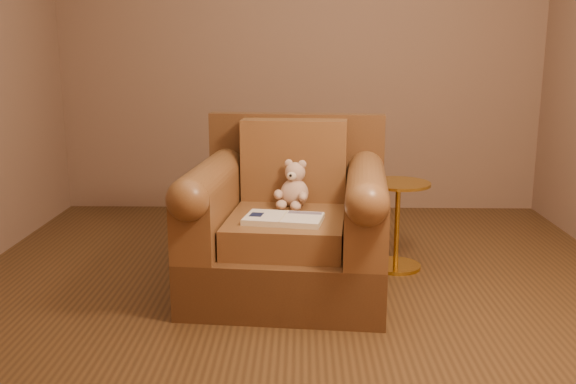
{
  "coord_description": "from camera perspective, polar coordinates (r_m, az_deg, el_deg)",
  "views": [
    {
      "loc": [
        0.01,
        -3.4,
        1.35
      ],
      "look_at": [
        -0.06,
        -0.01,
        0.59
      ],
      "focal_mm": 40.0,
      "sensor_mm": 36.0,
      "label": 1
    }
  ],
  "objects": [
    {
      "name": "floor",
      "position": [
        3.66,
        0.94,
        -9.01
      ],
      "size": [
        4.0,
        4.0,
        0.0
      ],
      "primitive_type": "plane",
      "color": "#4F351B",
      "rests_on": "ground"
    },
    {
      "name": "teddy_bear",
      "position": [
        3.67,
        0.5,
        0.27
      ],
      "size": [
        0.2,
        0.23,
        0.28
      ],
      "rotation": [
        0.0,
        0.0,
        -0.34
      ],
      "color": "#D0AA91",
      "rests_on": "armchair"
    },
    {
      "name": "armchair",
      "position": [
        3.63,
        0.1,
        -2.98
      ],
      "size": [
        1.16,
        1.11,
        0.96
      ],
      "rotation": [
        0.0,
        0.0,
        -0.09
      ],
      "color": "#56361C",
      "rests_on": "floor"
    },
    {
      "name": "side_table",
      "position": [
        4.03,
        9.67,
        -2.67
      ],
      "size": [
        0.39,
        0.39,
        0.55
      ],
      "color": "gold",
      "rests_on": "floor"
    },
    {
      "name": "guidebook",
      "position": [
        3.37,
        -0.4,
        -2.4
      ],
      "size": [
        0.44,
        0.31,
        0.03
      ],
      "rotation": [
        0.0,
        0.0,
        -0.17
      ],
      "color": "beige",
      "rests_on": "armchair"
    }
  ]
}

